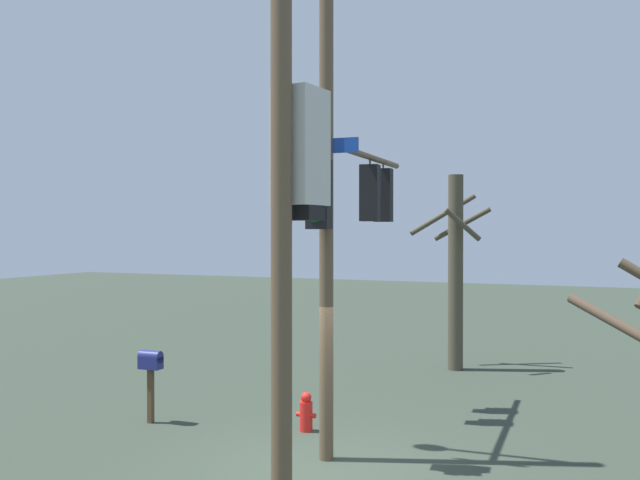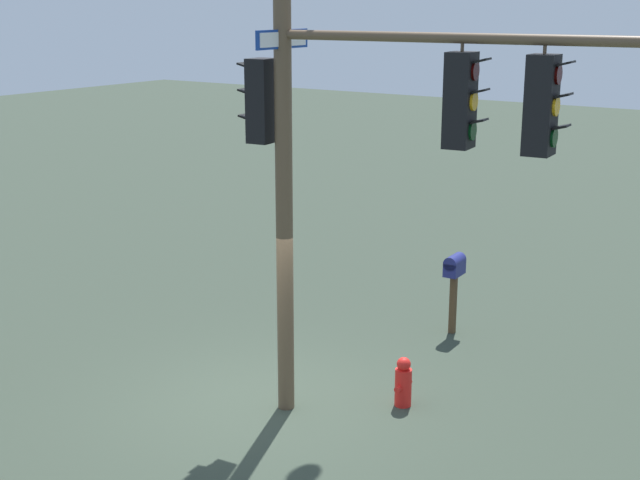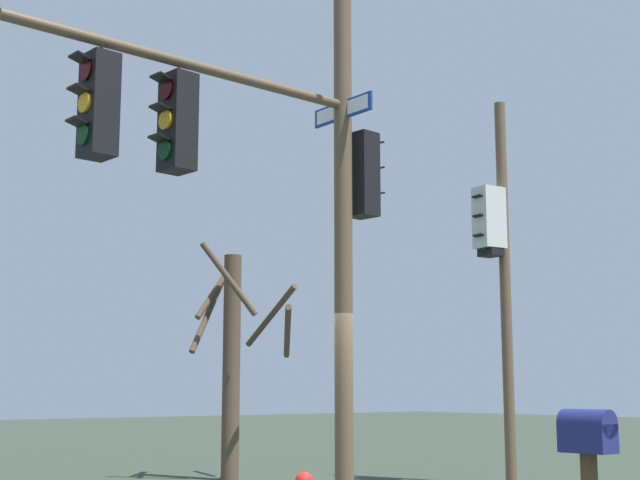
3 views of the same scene
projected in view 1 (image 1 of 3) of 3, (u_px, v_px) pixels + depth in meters
ground_plane at (323, 468)px, 11.14m from camera, size 80.00×80.00×0.00m
main_signal_pole_assembly at (336, 180)px, 12.35m from camera, size 3.34×5.15×8.37m
secondary_pole_assembly at (292, 205)px, 6.36m from camera, size 0.42×0.73×6.62m
fire_hydrant at (306, 413)px, 13.16m from camera, size 0.38×0.24×0.73m
mailbox at (151, 366)px, 13.72m from camera, size 0.45×0.25×1.41m
bare_tree_across_street at (455, 267)px, 19.00m from camera, size 2.18×2.11×5.23m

